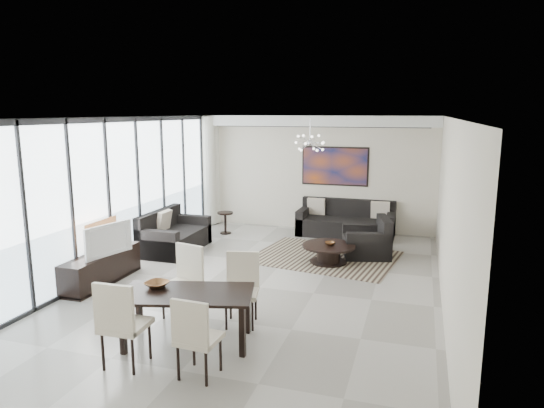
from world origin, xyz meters
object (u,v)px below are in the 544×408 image
at_px(tv_console, 101,268).
at_px(dining_table, 187,299).
at_px(coffee_table, 329,253).
at_px(television, 105,239).
at_px(sofa_main, 346,224).

xyz_separation_m(tv_console, dining_table, (2.52, -1.61, 0.34)).
distance_m(coffee_table, tv_console, 4.34).
bearing_deg(television, sofa_main, -21.46).
height_order(sofa_main, tv_console, sofa_main).
bearing_deg(tv_console, coffee_table, 32.73).
relative_size(tv_console, television, 1.82).
xyz_separation_m(tv_console, television, (0.16, -0.05, 0.55)).
bearing_deg(coffee_table, tv_console, -147.27).
bearing_deg(television, coffee_table, -40.66).
distance_m(tv_console, dining_table, 3.01).
relative_size(sofa_main, television, 2.41).
distance_m(tv_console, television, 0.58).
relative_size(coffee_table, dining_table, 0.58).
height_order(coffee_table, sofa_main, sofa_main).
bearing_deg(dining_table, tv_console, 147.48).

